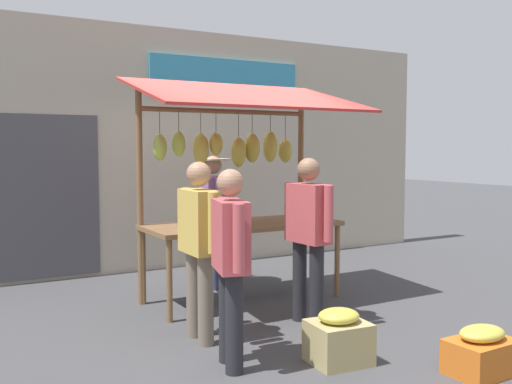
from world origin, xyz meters
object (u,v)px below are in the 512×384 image
Objects in this scene: shopper_with_shopping_bag at (308,229)px; produce_crate_near at (482,352)px; produce_crate_side at (339,338)px; vendor_with_sunhat at (213,210)px; market_stall at (239,163)px; shopper_with_ponytail at (199,239)px; shopper_in_grey_tee at (231,255)px.

shopper_with_shopping_bag is 1.93m from produce_crate_near.
produce_crate_side is (0.40, 0.99, -0.74)m from shopper_with_shopping_bag.
vendor_with_sunhat reaches higher than produce_crate_near.
vendor_with_sunhat is at bearing -81.51° from produce_crate_near.
market_stall reaches higher than vendor_with_sunhat.
shopper_with_shopping_bag reaches higher than shopper_with_ponytail.
shopper_with_ponytail is (1.01, 1.80, -0.03)m from vendor_with_sunhat.
produce_crate_side is (0.28, 2.18, -1.35)m from market_stall.
shopper_in_grey_tee is 3.20× the size of produce_crate_side.
vendor_with_sunhat is 1.00× the size of shopper_with_shopping_bag.
shopper_in_grey_tee is 2.96× the size of produce_crate_near.
shopper_with_shopping_bag is (-1.19, -0.64, 0.05)m from shopper_in_grey_tee.
shopper_in_grey_tee is at bearing 59.74° from market_stall.
shopper_in_grey_tee is 0.96× the size of shopper_with_shopping_bag.
shopper_with_shopping_bag reaches higher than shopper_in_grey_tee.
shopper_with_shopping_bag is at bearing 95.86° from market_stall.
produce_crate_side is at bearing 82.78° from market_stall.
shopper_in_grey_tee is at bearing -34.04° from produce_crate_near.
market_stall is 2.22m from shopper_in_grey_tee.
shopper_in_grey_tee is at bearing 176.87° from shopper_with_ponytail.
market_stall is 3.26m from produce_crate_near.
market_stall is 1.60× the size of shopper_in_grey_tee.
market_stall reaches higher than produce_crate_side.
shopper_with_ponytail is 3.04× the size of produce_crate_near.
vendor_with_sunhat is at bearing 1.03° from shopper_with_shopping_bag.
shopper_in_grey_tee is 1.11m from produce_crate_side.
shopper_with_shopping_bag is at bearing -76.68° from produce_crate_near.
produce_crate_side is (0.27, 2.85, -0.75)m from vendor_with_sunhat.
shopper_in_grey_tee is 2.06m from produce_crate_near.
vendor_with_sunhat is at bearing -7.34° from shopper_in_grey_tee.
produce_crate_near is at bearing 19.79° from vendor_with_sunhat.
vendor_with_sunhat is at bearing -95.42° from produce_crate_side.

